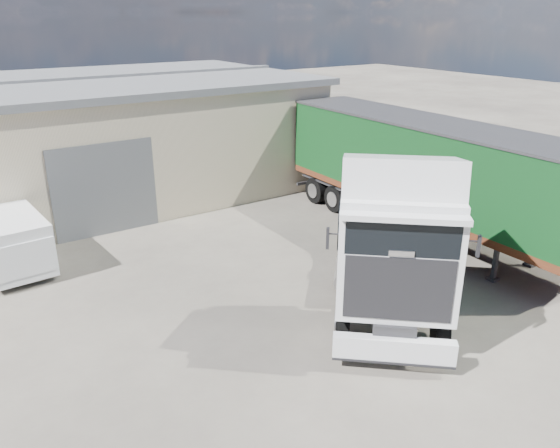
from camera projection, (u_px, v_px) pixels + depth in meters
ground at (299, 331)px, 14.93m from camera, size 120.00×120.00×0.00m
brick_boundary_wall at (425, 173)px, 25.10m from camera, size 0.35×26.00×2.50m
tractor_unit at (392, 250)px, 14.76m from camera, size 7.09×7.46×5.09m
box_trailer at (423, 166)px, 20.72m from camera, size 3.12×13.43×4.45m
panel_van at (8, 239)px, 18.42m from camera, size 2.23×4.87×1.95m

